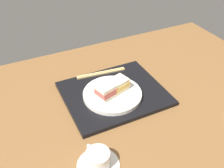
{
  "coord_description": "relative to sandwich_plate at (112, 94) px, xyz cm",
  "views": [
    {
      "loc": [
        41.91,
        66.64,
        67.78
      ],
      "look_at": [
        5.79,
        -8.09,
        5.0
      ],
      "focal_mm": 41.97,
      "sensor_mm": 36.0,
      "label": 1
    }
  ],
  "objects": [
    {
      "name": "sandwich_plate",
      "position": [
        0.0,
        0.0,
        0.0
      ],
      "size": [
        23.12,
        23.12,
        1.66
      ],
      "primitive_type": "cylinder",
      "color": "silver",
      "rests_on": "serving_tray"
    },
    {
      "name": "serving_tray",
      "position": [
        -1.71,
        -2.04,
        -1.67
      ],
      "size": [
        39.37,
        33.12,
        1.68
      ],
      "primitive_type": "cube",
      "color": "black",
      "rests_on": "ground_plane"
    },
    {
      "name": "ground_plane",
      "position": [
        -7.13,
        4.97,
        -4.01
      ],
      "size": [
        140.0,
        100.0,
        3.0
      ],
      "primitive_type": "cube",
      "color": "brown"
    },
    {
      "name": "sandwich_near",
      "position": [
        -3.03,
        -0.89,
        3.29
      ],
      "size": [
        8.7,
        7.81,
        4.93
      ],
      "color": "#EFE5C1",
      "rests_on": "sandwich_plate"
    },
    {
      "name": "coffee_cup",
      "position": [
        17.46,
        26.02,
        -0.0
      ],
      "size": [
        13.05,
        13.05,
        5.85
      ],
      "color": "silver",
      "rests_on": "ground_plane"
    },
    {
      "name": "chopsticks_pair",
      "position": [
        -2.21,
        -15.96,
        -0.48
      ],
      "size": [
        21.93,
        4.07,
        0.7
      ],
      "color": "tan",
      "rests_on": "serving_tray"
    },
    {
      "name": "sandwich_far",
      "position": [
        3.03,
        0.89,
        3.43
      ],
      "size": [
        8.44,
        7.74,
        5.2
      ],
      "color": "#EFE5C1",
      "rests_on": "sandwich_plate"
    }
  ]
}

